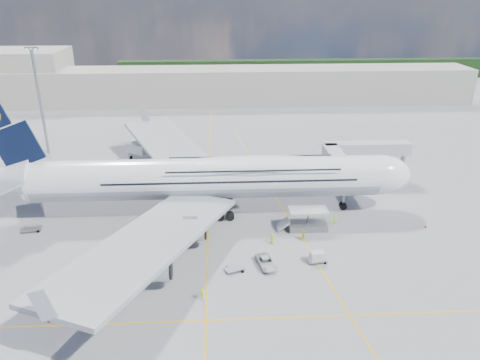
{
  "coord_description": "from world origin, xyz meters",
  "views": [
    {
      "loc": [
        1.8,
        -67.03,
        38.8
      ],
      "look_at": [
        5.73,
        8.0,
        7.14
      ],
      "focal_mm": 35.0,
      "sensor_mm": 36.0,
      "label": 1
    }
  ],
  "objects_px": {
    "service_van": "(266,262)",
    "crew_loader": "(303,235)",
    "jet_bridge": "(355,154)",
    "baggage_tug": "(137,234)",
    "cone_wing_left_inner": "(203,192)",
    "cone_wing_left_outer": "(122,163)",
    "dolly_row_c": "(124,236)",
    "cone_nose": "(426,226)",
    "light_mast": "(40,100)",
    "crew_wing": "(155,278)",
    "cargo_loader": "(306,222)",
    "crew_tug": "(202,294)",
    "cone_wing_right_outer": "(49,320)",
    "dolly_row_a": "(82,282)",
    "catering_truck_inner": "(140,171)",
    "dolly_nose_far": "(317,257)",
    "dolly_nose_near": "(235,269)",
    "dolly_row_b": "(146,242)",
    "crew_van": "(272,239)",
    "catering_truck_outer": "(142,153)",
    "cone_wing_right_inner": "(206,229)",
    "dolly_back": "(31,229)",
    "airliner": "(209,178)",
    "crew_nose": "(335,220)"
  },
  "relations": [
    {
      "from": "service_van",
      "to": "crew_loader",
      "type": "bearing_deg",
      "value": 34.74
    },
    {
      "from": "jet_bridge",
      "to": "baggage_tug",
      "type": "height_order",
      "value": "jet_bridge"
    },
    {
      "from": "cone_wing_left_inner",
      "to": "cone_wing_left_outer",
      "type": "xyz_separation_m",
      "value": [
        -19.21,
        17.54,
        0.06
      ]
    },
    {
      "from": "dolly_row_c",
      "to": "cone_nose",
      "type": "distance_m",
      "value": 51.31
    },
    {
      "from": "light_mast",
      "to": "baggage_tug",
      "type": "xyz_separation_m",
      "value": [
        28.49,
        -44.0,
        -12.34
      ]
    },
    {
      "from": "crew_wing",
      "to": "cargo_loader",
      "type": "bearing_deg",
      "value": -47.01
    },
    {
      "from": "service_van",
      "to": "crew_wing",
      "type": "height_order",
      "value": "crew_wing"
    },
    {
      "from": "dolly_row_c",
      "to": "crew_wing",
      "type": "relative_size",
      "value": 2.46
    },
    {
      "from": "crew_wing",
      "to": "jet_bridge",
      "type": "bearing_deg",
      "value": -36.8
    },
    {
      "from": "crew_tug",
      "to": "cone_wing_right_outer",
      "type": "bearing_deg",
      "value": -154.62
    },
    {
      "from": "dolly_row_a",
      "to": "jet_bridge",
      "type": "bearing_deg",
      "value": 58.26
    },
    {
      "from": "catering_truck_inner",
      "to": "cone_wing_left_inner",
      "type": "height_order",
      "value": "catering_truck_inner"
    },
    {
      "from": "dolly_nose_far",
      "to": "dolly_nose_near",
      "type": "relative_size",
      "value": 0.93
    },
    {
      "from": "cone_wing_right_outer",
      "to": "dolly_row_a",
      "type": "bearing_deg",
      "value": 71.81
    },
    {
      "from": "baggage_tug",
      "to": "crew_tug",
      "type": "relative_size",
      "value": 2.0
    },
    {
      "from": "dolly_row_b",
      "to": "dolly_nose_near",
      "type": "bearing_deg",
      "value": -9.96
    },
    {
      "from": "dolly_row_b",
      "to": "crew_wing",
      "type": "xyz_separation_m",
      "value": [
        2.67,
        -10.74,
        0.46
      ]
    },
    {
      "from": "service_van",
      "to": "crew_van",
      "type": "height_order",
      "value": "crew_van"
    },
    {
      "from": "catering_truck_inner",
      "to": "catering_truck_outer",
      "type": "distance_m",
      "value": 11.81
    },
    {
      "from": "jet_bridge",
      "to": "light_mast",
      "type": "height_order",
      "value": "light_mast"
    },
    {
      "from": "cargo_loader",
      "to": "crew_tug",
      "type": "distance_m",
      "value": 25.53
    },
    {
      "from": "jet_bridge",
      "to": "crew_wing",
      "type": "relative_size",
      "value": 12.46
    },
    {
      "from": "cone_wing_right_outer",
      "to": "dolly_nose_far",
      "type": "bearing_deg",
      "value": 17.81
    },
    {
      "from": "crew_van",
      "to": "cone_wing_right_inner",
      "type": "bearing_deg",
      "value": 47.15
    },
    {
      "from": "crew_tug",
      "to": "cone_wing_right_outer",
      "type": "xyz_separation_m",
      "value": [
        -18.89,
        -3.36,
        -0.56
      ]
    },
    {
      "from": "dolly_row_b",
      "to": "crew_loader",
      "type": "bearing_deg",
      "value": 21.09
    },
    {
      "from": "crew_van",
      "to": "crew_loader",
      "type": "bearing_deg",
      "value": -99.6
    },
    {
      "from": "light_mast",
      "to": "dolly_back",
      "type": "bearing_deg",
      "value": -76.0
    },
    {
      "from": "baggage_tug",
      "to": "cone_wing_left_inner",
      "type": "distance_m",
      "value": 20.38
    },
    {
      "from": "dolly_row_c",
      "to": "airliner",
      "type": "bearing_deg",
      "value": 48.7
    },
    {
      "from": "dolly_row_c",
      "to": "crew_wing",
      "type": "xyz_separation_m",
      "value": [
        6.61,
        -12.99,
        0.38
      ]
    },
    {
      "from": "light_mast",
      "to": "dolly_row_b",
      "type": "bearing_deg",
      "value": -56.77
    },
    {
      "from": "dolly_row_a",
      "to": "crew_loader",
      "type": "distance_m",
      "value": 34.73
    },
    {
      "from": "dolly_back",
      "to": "cone_wing_right_outer",
      "type": "height_order",
      "value": "cone_wing_right_outer"
    },
    {
      "from": "crew_wing",
      "to": "light_mast",
      "type": "bearing_deg",
      "value": 41.94
    },
    {
      "from": "crew_wing",
      "to": "cone_wing_left_inner",
      "type": "relative_size",
      "value": 2.95
    },
    {
      "from": "catering_truck_inner",
      "to": "cone_wing_right_outer",
      "type": "relative_size",
      "value": 11.06
    },
    {
      "from": "cargo_loader",
      "to": "cone_wing_left_outer",
      "type": "height_order",
      "value": "cargo_loader"
    },
    {
      "from": "crew_nose",
      "to": "crew_tug",
      "type": "bearing_deg",
      "value": -145.04
    },
    {
      "from": "baggage_tug",
      "to": "catering_truck_outer",
      "type": "bearing_deg",
      "value": 112.79
    },
    {
      "from": "dolly_row_a",
      "to": "crew_loader",
      "type": "bearing_deg",
      "value": 42.21
    },
    {
      "from": "dolly_row_a",
      "to": "dolly_nose_far",
      "type": "relative_size",
      "value": 1.01
    },
    {
      "from": "service_van",
      "to": "dolly_row_b",
      "type": "bearing_deg",
      "value": 145.97
    },
    {
      "from": "jet_bridge",
      "to": "crew_tug",
      "type": "height_order",
      "value": "jet_bridge"
    },
    {
      "from": "cone_nose",
      "to": "cone_wing_left_outer",
      "type": "height_order",
      "value": "cone_wing_left_outer"
    },
    {
      "from": "dolly_nose_far",
      "to": "cone_wing_right_outer",
      "type": "bearing_deg",
      "value": -168.98
    },
    {
      "from": "dolly_nose_near",
      "to": "crew_van",
      "type": "xyz_separation_m",
      "value": [
        6.34,
        7.56,
        0.5
      ]
    },
    {
      "from": "cone_wing_right_inner",
      "to": "catering_truck_inner",
      "type": "bearing_deg",
      "value": 121.21
    },
    {
      "from": "crew_van",
      "to": "dolly_row_c",
      "type": "bearing_deg",
      "value": 63.59
    },
    {
      "from": "dolly_row_a",
      "to": "cone_nose",
      "type": "xyz_separation_m",
      "value": [
        54.56,
        14.21,
        -0.63
      ]
    }
  ]
}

